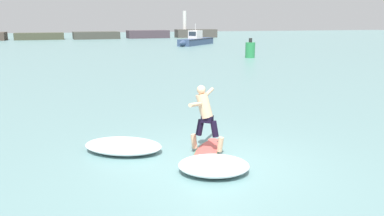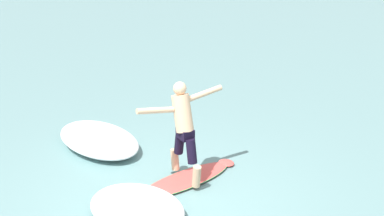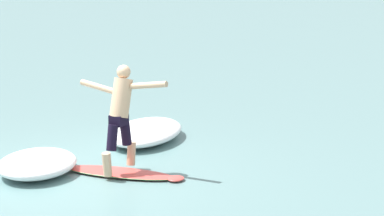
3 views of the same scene
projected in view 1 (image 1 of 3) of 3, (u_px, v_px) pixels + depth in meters
ground_plane at (212, 162)px, 8.53m from camera, size 200.00×200.00×0.00m
rock_jetty_breakwater at (50, 36)px, 64.00m from camera, size 63.58×4.94×4.95m
surfboard at (207, 151)px, 9.15m from camera, size 1.38×1.86×0.20m
surfer at (205, 113)px, 8.92m from camera, size 1.03×1.22×1.59m
small_boat_offshore at (195, 40)px, 49.45m from camera, size 7.06×7.27×2.79m
channel_marker_buoy at (250, 50)px, 32.32m from camera, size 0.83×0.83×1.67m
wave_foam_at_tail at (214, 166)px, 7.88m from camera, size 1.81×1.60×0.32m
wave_foam_at_nose at (123, 146)px, 9.13m from camera, size 2.23×1.92×0.31m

